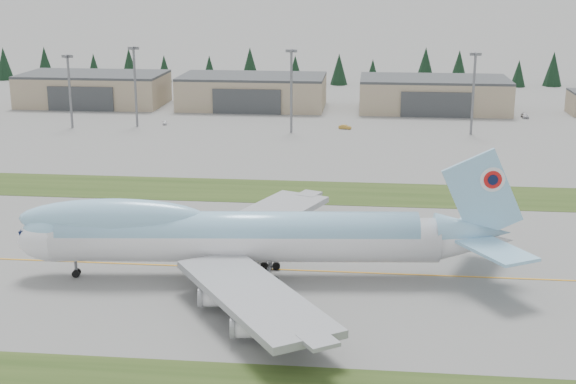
# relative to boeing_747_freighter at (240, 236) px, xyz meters

# --- Properties ---
(ground) EXTENTS (7000.00, 7000.00, 0.00)m
(ground) POSITION_rel_boeing_747_freighter_xyz_m (-5.93, 3.62, -6.59)
(ground) COLOR slate
(ground) RESTS_ON ground
(grass_strip_far) EXTENTS (400.00, 18.00, 0.08)m
(grass_strip_far) POSITION_rel_boeing_747_freighter_xyz_m (-5.93, 48.62, -6.59)
(grass_strip_far) COLOR #283F16
(grass_strip_far) RESTS_ON ground
(taxiway_line_main) EXTENTS (400.00, 0.40, 0.02)m
(taxiway_line_main) POSITION_rel_boeing_747_freighter_xyz_m (-5.93, 3.62, -6.59)
(taxiway_line_main) COLOR orange
(taxiway_line_main) RESTS_ON ground
(boeing_747_freighter) EXTENTS (76.00, 65.25, 19.99)m
(boeing_747_freighter) POSITION_rel_boeing_747_freighter_xyz_m (0.00, 0.00, 0.00)
(boeing_747_freighter) COLOR white
(boeing_747_freighter) RESTS_ON ground
(hangar_left) EXTENTS (48.00, 26.60, 10.80)m
(hangar_left) POSITION_rel_boeing_747_freighter_xyz_m (-75.93, 153.52, -1.20)
(hangar_left) COLOR tan
(hangar_left) RESTS_ON ground
(hangar_center) EXTENTS (48.00, 26.60, 10.80)m
(hangar_center) POSITION_rel_boeing_747_freighter_xyz_m (-20.93, 153.52, -1.20)
(hangar_center) COLOR tan
(hangar_center) RESTS_ON ground
(hangar_right) EXTENTS (48.00, 26.60, 10.80)m
(hangar_right) POSITION_rel_boeing_747_freighter_xyz_m (39.07, 153.52, -1.20)
(hangar_right) COLOR tan
(hangar_right) RESTS_ON ground
(floodlight_masts) EXTENTS (158.41, 8.31, 24.34)m
(floodlight_masts) POSITION_rel_boeing_747_freighter_xyz_m (-46.42, 114.47, 9.40)
(floodlight_masts) COLOR slate
(floodlight_masts) RESTS_ON ground
(service_vehicle_a) EXTENTS (2.02, 3.38, 1.08)m
(service_vehicle_a) POSITION_rel_boeing_747_freighter_xyz_m (-42.72, 120.07, -6.59)
(service_vehicle_a) COLOR silver
(service_vehicle_a) RESTS_ON ground
(service_vehicle_b) EXTENTS (3.90, 2.25, 1.22)m
(service_vehicle_b) POSITION_rel_boeing_747_freighter_xyz_m (11.40, 118.48, -6.59)
(service_vehicle_b) COLOR #AF802B
(service_vehicle_b) RESTS_ON ground
(service_vehicle_c) EXTENTS (2.14, 4.72, 1.34)m
(service_vehicle_c) POSITION_rel_boeing_747_freighter_xyz_m (66.77, 142.70, -6.59)
(service_vehicle_c) COLOR #AFADB2
(service_vehicle_c) RESTS_ON ground
(conifer_belt) EXTENTS (271.61, 14.67, 15.55)m
(conifer_belt) POSITION_rel_boeing_747_freighter_xyz_m (2.18, 215.32, 0.09)
(conifer_belt) COLOR black
(conifer_belt) RESTS_ON ground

